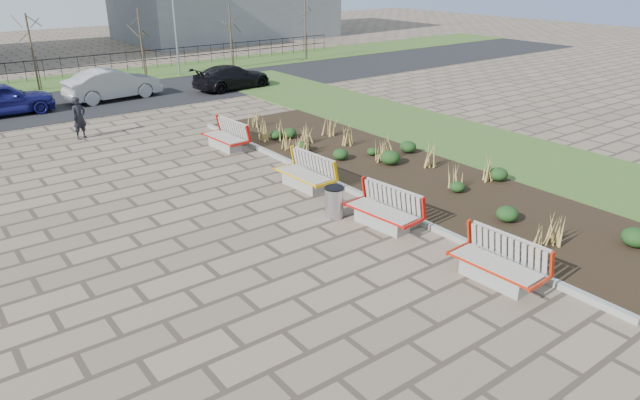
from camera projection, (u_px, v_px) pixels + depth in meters
ground at (350, 302)px, 11.73m from camera, size 120.00×120.00×0.00m
planting_bed at (398, 172)px, 18.88m from camera, size 4.50×18.00×0.10m
planting_curb at (343, 187)px, 17.57m from camera, size 0.16×18.00×0.15m
grass_verge_near at (488, 147)px, 21.54m from camera, size 5.00×38.00×0.04m
grass_verge_far at (33, 86)px, 32.33m from camera, size 80.00×5.00×0.04m
road at (62, 105)px, 27.92m from camera, size 80.00×7.00×0.02m
bench_a at (496, 262)px, 12.25m from camera, size 1.00×2.14×1.00m
bench_b at (382, 209)px, 14.89m from camera, size 1.11×2.18×1.00m
bench_c at (303, 173)px, 17.50m from camera, size 1.02×2.15×1.00m
bench_d at (224, 136)px, 21.23m from camera, size 1.03×2.15×1.00m
litter_bin at (334, 203)px, 15.48m from camera, size 0.51×0.51×0.86m
pedestrian at (79, 118)px, 22.36m from camera, size 0.71×0.60×1.66m
car_blue at (2, 99)px, 25.76m from camera, size 4.43×1.86×1.50m
car_silver at (113, 84)px, 28.82m from camera, size 4.81×2.05×1.54m
car_black at (232, 77)px, 31.30m from camera, size 4.61×2.21×1.29m
tree_c at (32, 52)px, 30.45m from camera, size 1.40×1.40×4.00m
tree_d at (141, 44)px, 33.79m from camera, size 1.40×1.40×4.00m
tree_e at (231, 36)px, 37.14m from camera, size 1.40×1.40×4.00m
tree_f at (305, 30)px, 40.48m from camera, size 1.40×1.40×4.00m
lamp_east at (175, 25)px, 34.16m from camera, size 0.24×0.60×6.00m
railing_fence at (25, 71)px, 33.19m from camera, size 44.00×0.10×1.20m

